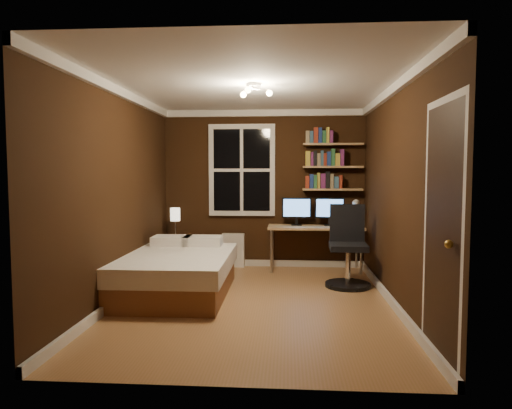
# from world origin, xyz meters

# --- Properties ---
(floor) EXTENTS (4.20, 4.20, 0.00)m
(floor) POSITION_xyz_m (0.00, 0.00, 0.00)
(floor) COLOR #9A6C3D
(floor) RESTS_ON ground
(wall_back) EXTENTS (3.20, 0.04, 2.50)m
(wall_back) POSITION_xyz_m (0.00, 2.10, 1.25)
(wall_back) COLOR black
(wall_back) RESTS_ON ground
(wall_left) EXTENTS (0.04, 4.20, 2.50)m
(wall_left) POSITION_xyz_m (-1.60, 0.00, 1.25)
(wall_left) COLOR black
(wall_left) RESTS_ON ground
(wall_right) EXTENTS (0.04, 4.20, 2.50)m
(wall_right) POSITION_xyz_m (1.60, 0.00, 1.25)
(wall_right) COLOR black
(wall_right) RESTS_ON ground
(ceiling) EXTENTS (3.20, 4.20, 0.02)m
(ceiling) POSITION_xyz_m (0.00, 0.00, 2.50)
(ceiling) COLOR white
(ceiling) RESTS_ON wall_back
(window) EXTENTS (1.06, 0.06, 1.46)m
(window) POSITION_xyz_m (-0.35, 2.06, 1.55)
(window) COLOR silver
(window) RESTS_ON wall_back
(door) EXTENTS (0.03, 0.82, 2.05)m
(door) POSITION_xyz_m (1.59, -1.55, 1.02)
(door) COLOR black
(door) RESTS_ON ground
(door_knob) EXTENTS (0.06, 0.06, 0.06)m
(door_knob) POSITION_xyz_m (1.55, -1.85, 1.00)
(door_knob) COLOR gold
(door_knob) RESTS_ON door
(ceiling_fixture) EXTENTS (0.44, 0.44, 0.18)m
(ceiling_fixture) POSITION_xyz_m (0.00, -0.10, 2.40)
(ceiling_fixture) COLOR beige
(ceiling_fixture) RESTS_ON ceiling
(bookshelf_lower) EXTENTS (0.92, 0.22, 0.03)m
(bookshelf_lower) POSITION_xyz_m (1.08, 1.98, 1.25)
(bookshelf_lower) COLOR #A97A51
(bookshelf_lower) RESTS_ON wall_back
(books_row_lower) EXTENTS (0.54, 0.16, 0.23)m
(books_row_lower) POSITION_xyz_m (1.08, 1.98, 1.38)
(books_row_lower) COLOR maroon
(books_row_lower) RESTS_ON bookshelf_lower
(bookshelf_middle) EXTENTS (0.92, 0.22, 0.03)m
(bookshelf_middle) POSITION_xyz_m (1.08, 1.98, 1.60)
(bookshelf_middle) COLOR #A97A51
(bookshelf_middle) RESTS_ON wall_back
(books_row_middle) EXTENTS (0.60, 0.16, 0.23)m
(books_row_middle) POSITION_xyz_m (1.08, 1.98, 1.73)
(books_row_middle) COLOR navy
(books_row_middle) RESTS_ON bookshelf_middle
(bookshelf_upper) EXTENTS (0.92, 0.22, 0.03)m
(bookshelf_upper) POSITION_xyz_m (1.08, 1.98, 1.95)
(bookshelf_upper) COLOR #A97A51
(bookshelf_upper) RESTS_ON wall_back
(books_row_upper) EXTENTS (0.42, 0.16, 0.23)m
(books_row_upper) POSITION_xyz_m (1.08, 1.98, 2.08)
(books_row_upper) COLOR #2A6235
(books_row_upper) RESTS_ON bookshelf_upper
(bed) EXTENTS (1.36, 1.87, 0.63)m
(bed) POSITION_xyz_m (-1.00, 0.32, 0.27)
(bed) COLOR brown
(bed) RESTS_ON ground
(nightstand) EXTENTS (0.46, 0.46, 0.53)m
(nightstand) POSITION_xyz_m (-1.35, 1.68, 0.27)
(nightstand) COLOR brown
(nightstand) RESTS_ON ground
(bedside_lamp) EXTENTS (0.15, 0.15, 0.44)m
(bedside_lamp) POSITION_xyz_m (-1.35, 1.68, 0.75)
(bedside_lamp) COLOR #F3EACA
(bedside_lamp) RESTS_ON nightstand
(radiator) EXTENTS (0.36, 0.12, 0.54)m
(radiator) POSITION_xyz_m (-0.48, 2.00, 0.27)
(radiator) COLOR silver
(radiator) RESTS_ON ground
(desk) EXTENTS (1.46, 0.55, 0.69)m
(desk) POSITION_xyz_m (0.81, 1.81, 0.63)
(desk) COLOR #A97A51
(desk) RESTS_ON ground
(monitor_left) EXTENTS (0.46, 0.12, 0.43)m
(monitor_left) POSITION_xyz_m (0.52, 1.88, 0.91)
(monitor_left) COLOR black
(monitor_left) RESTS_ON desk
(monitor_right) EXTENTS (0.46, 0.12, 0.43)m
(monitor_right) POSITION_xyz_m (1.03, 1.88, 0.91)
(monitor_right) COLOR black
(monitor_right) RESTS_ON desk
(desk_lamp) EXTENTS (0.14, 0.32, 0.44)m
(desk_lamp) POSITION_xyz_m (1.40, 1.73, 0.91)
(desk_lamp) COLOR silver
(desk_lamp) RESTS_ON desk
(office_chair) EXTENTS (0.60, 0.60, 1.09)m
(office_chair) POSITION_xyz_m (1.19, 0.88, 0.42)
(office_chair) COLOR black
(office_chair) RESTS_ON ground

